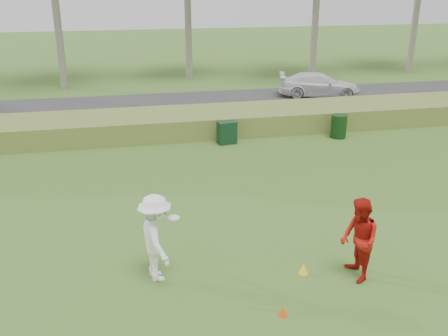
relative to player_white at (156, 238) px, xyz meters
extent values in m
plane|color=#365F1F|center=(2.21, -0.82, -1.01)|extent=(120.00, 120.00, 0.00)
cube|color=#5B6F2C|center=(2.21, 11.18, -0.56)|extent=(80.00, 3.00, 0.90)
cube|color=#2D2D2D|center=(2.21, 16.18, -0.98)|extent=(80.00, 6.00, 0.06)
imported|color=white|center=(0.00, 0.00, 0.00)|extent=(0.99, 1.43, 2.03)
cylinder|color=white|center=(0.40, 0.00, 0.45)|extent=(0.27, 0.27, 0.03)
imported|color=#AD150E|center=(4.37, -0.94, -0.05)|extent=(0.78, 0.97, 1.93)
cone|color=#E5440C|center=(2.33, -1.90, -0.91)|extent=(0.19, 0.19, 0.21)
cone|color=yellow|center=(3.29, -0.52, -0.89)|extent=(0.23, 0.23, 0.25)
cube|color=#10311B|center=(3.64, 9.26, -0.55)|extent=(0.80, 0.58, 0.92)
cylinder|color=black|center=(8.45, 9.08, -0.52)|extent=(0.86, 0.86, 0.99)
imported|color=silver|center=(10.57, 16.48, -0.30)|extent=(4.84, 3.01, 1.31)
camera|label=1|loc=(-0.57, -9.79, 5.35)|focal=40.00mm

